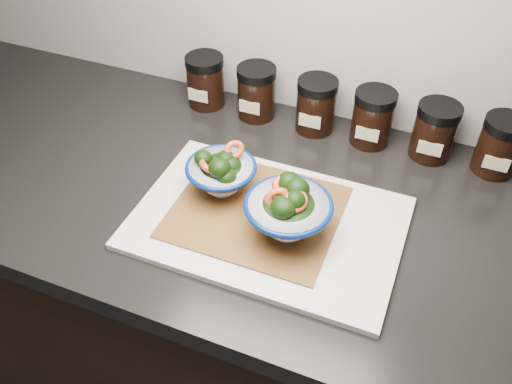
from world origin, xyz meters
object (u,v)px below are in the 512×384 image
at_px(spice_jar_a, 205,81).
at_px(spice_jar_d, 373,118).
at_px(bowl_left, 222,173).
at_px(cutting_board, 268,223).
at_px(spice_jar_b, 256,92).
at_px(bowl_right, 288,211).
at_px(spice_jar_f, 500,145).
at_px(spice_jar_c, 316,105).
at_px(spice_jar_e, 434,131).

bearing_deg(spice_jar_a, spice_jar_d, 0.00).
relative_size(bowl_left, spice_jar_a, 1.11).
bearing_deg(spice_jar_a, cutting_board, -49.06).
relative_size(spice_jar_a, spice_jar_b, 1.00).
relative_size(cutting_board, spice_jar_d, 3.98).
bearing_deg(bowl_left, cutting_board, -19.49).
bearing_deg(spice_jar_a, bowl_left, -58.89).
bearing_deg(bowl_right, spice_jar_a, 133.66).
xyz_separation_m(bowl_left, spice_jar_f, (0.44, 0.26, 0.00)).
relative_size(spice_jar_a, spice_jar_c, 1.00).
relative_size(bowl_left, spice_jar_f, 1.11).
height_order(bowl_right, spice_jar_e, bowl_right).
height_order(spice_jar_d, spice_jar_e, same).
bearing_deg(spice_jar_c, bowl_left, -108.72).
distance_m(bowl_right, spice_jar_f, 0.44).
height_order(spice_jar_b, spice_jar_d, same).
relative_size(spice_jar_d, spice_jar_f, 1.00).
xyz_separation_m(cutting_board, spice_jar_b, (-0.14, 0.30, 0.05)).
relative_size(spice_jar_b, spice_jar_d, 1.00).
distance_m(bowl_left, bowl_right, 0.15).
height_order(bowl_left, spice_jar_a, bowl_left).
bearing_deg(spice_jar_c, spice_jar_f, 0.00).
relative_size(spice_jar_b, spice_jar_f, 1.00).
distance_m(spice_jar_a, spice_jar_d, 0.36).
xyz_separation_m(bowl_right, spice_jar_d, (0.06, 0.31, -0.01)).
bearing_deg(spice_jar_d, spice_jar_c, 180.00).
bearing_deg(spice_jar_f, spice_jar_d, 180.00).
height_order(spice_jar_d, spice_jar_f, same).
bearing_deg(spice_jar_e, spice_jar_c, 180.00).
bearing_deg(spice_jar_d, spice_jar_a, 180.00).
xyz_separation_m(bowl_left, spice_jar_e, (0.33, 0.26, 0.00)).
height_order(spice_jar_b, spice_jar_e, same).
height_order(cutting_board, spice_jar_d, spice_jar_d).
distance_m(cutting_board, spice_jar_c, 0.30).
xyz_separation_m(spice_jar_a, spice_jar_b, (0.12, 0.00, 0.00)).
bearing_deg(spice_jar_f, bowl_left, -149.29).
xyz_separation_m(bowl_right, spice_jar_c, (-0.05, 0.31, -0.01)).
bearing_deg(spice_jar_d, cutting_board, -109.36).
xyz_separation_m(bowl_left, spice_jar_b, (-0.04, 0.26, 0.00)).
bearing_deg(bowl_left, spice_jar_a, 121.11).
bearing_deg(bowl_right, spice_jar_e, 59.59).
distance_m(spice_jar_c, spice_jar_e, 0.24).
xyz_separation_m(cutting_board, spice_jar_f, (0.34, 0.30, 0.05)).
height_order(spice_jar_b, spice_jar_f, same).
relative_size(spice_jar_c, spice_jar_e, 1.00).
xyz_separation_m(cutting_board, bowl_right, (0.04, -0.01, 0.06)).
bearing_deg(spice_jar_e, spice_jar_a, 180.00).
height_order(bowl_left, spice_jar_e, bowl_left).
bearing_deg(cutting_board, bowl_right, -20.36).
bearing_deg(spice_jar_a, spice_jar_f, 0.00).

